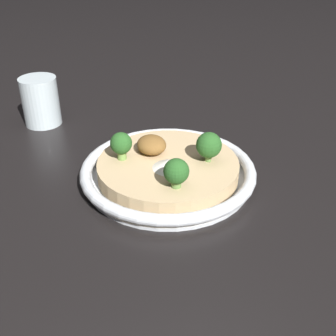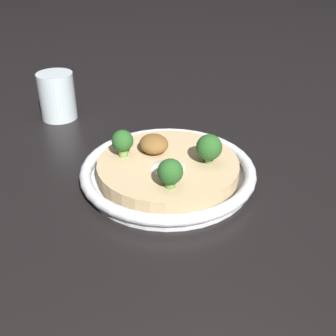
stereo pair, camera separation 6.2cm
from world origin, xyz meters
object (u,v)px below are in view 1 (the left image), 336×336
object	(u,v)px
broccoli_front_left	(121,144)
drinking_glass	(41,101)
broccoli_back	(209,145)
broccoli_front_right	(176,172)
risotto_bowl	(168,171)

from	to	relation	value
broccoli_front_left	drinking_glass	world-z (taller)	drinking_glass
broccoli_back	drinking_glass	xyz separation A→B (m)	(-0.32, -0.17, -0.01)
broccoli_front_right	drinking_glass	size ratio (longest dim) A/B	0.46
broccoli_front_left	broccoli_front_right	size ratio (longest dim) A/B	1.02
risotto_bowl	broccoli_front_left	xyz separation A→B (m)	(-0.04, -0.06, 0.04)
broccoli_back	broccoli_front_left	size ratio (longest dim) A/B	1.07
drinking_glass	broccoli_front_left	bearing A→B (deg)	13.41
broccoli_back	broccoli_front_right	size ratio (longest dim) A/B	1.10
broccoli_back	broccoli_front_right	xyz separation A→B (m)	(0.04, -0.07, -0.00)
broccoli_front_right	drinking_glass	world-z (taller)	drinking_glass
broccoli_back	broccoli_front_left	bearing A→B (deg)	-120.56
risotto_bowl	drinking_glass	bearing A→B (deg)	-158.07
broccoli_front_left	drinking_glass	bearing A→B (deg)	-166.59
risotto_bowl	broccoli_back	size ratio (longest dim) A/B	5.76
risotto_bowl	broccoli_front_right	bearing A→B (deg)	-18.52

